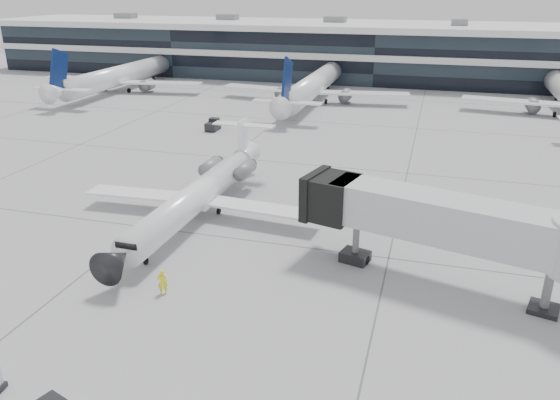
% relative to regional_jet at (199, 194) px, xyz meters
% --- Properties ---
extents(ground, '(220.00, 220.00, 0.00)m').
position_rel_regional_jet_xyz_m(ground, '(6.37, -3.32, -2.07)').
color(ground, gray).
rests_on(ground, ground).
extents(terminal, '(170.00, 22.00, 10.00)m').
position_rel_regional_jet_xyz_m(terminal, '(6.37, 78.68, 2.93)').
color(terminal, black).
rests_on(terminal, ground).
extents(bg_jet_left, '(32.00, 40.00, 9.60)m').
position_rel_regional_jet_xyz_m(bg_jet_left, '(-38.63, 51.68, -2.07)').
color(bg_jet_left, white).
rests_on(bg_jet_left, ground).
extents(bg_jet_center, '(32.00, 40.00, 9.60)m').
position_rel_regional_jet_xyz_m(bg_jet_center, '(-1.63, 51.68, -2.07)').
color(bg_jet_center, white).
rests_on(bg_jet_center, ground).
extents(regional_jet, '(21.10, 26.26, 6.07)m').
position_rel_regional_jet_xyz_m(regional_jet, '(0.00, 0.00, 0.00)').
color(regional_jet, white).
rests_on(regional_jet, ground).
extents(jet_bridge, '(19.43, 8.39, 6.31)m').
position_rel_regional_jet_xyz_m(jet_bridge, '(20.93, -6.32, 2.52)').
color(jet_bridge, silver).
rests_on(jet_bridge, ground).
extents(ramp_worker, '(0.77, 0.72, 1.76)m').
position_rel_regional_jet_xyz_m(ramp_worker, '(2.85, -12.32, -1.20)').
color(ramp_worker, '#FFF91A').
rests_on(ramp_worker, ground).
extents(traffic_cone, '(0.43, 0.43, 0.52)m').
position_rel_regional_jet_xyz_m(traffic_cone, '(2.76, 2.37, -1.83)').
color(traffic_cone, orange).
rests_on(traffic_cone, ground).
extents(far_tug, '(1.51, 2.52, 1.59)m').
position_rel_regional_jet_xyz_m(far_tug, '(-10.45, 28.08, -1.36)').
color(far_tug, black).
rests_on(far_tug, ground).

